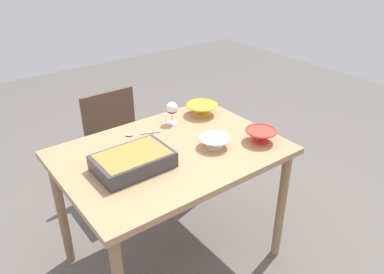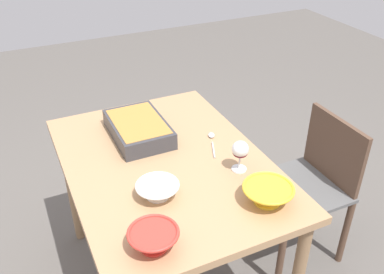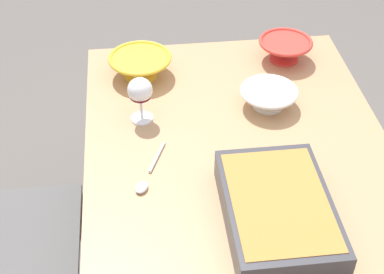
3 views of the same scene
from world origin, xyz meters
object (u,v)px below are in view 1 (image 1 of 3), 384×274
object	(u,v)px
serving_bowl	(202,109)
serving_spoon	(136,134)
casserole_dish	(133,160)
mixing_bowl	(261,135)
small_bowl	(215,141)
wine_glass	(172,109)
chair	(120,143)
dining_table	(171,164)

from	to	relation	value
serving_bowl	serving_spoon	world-z (taller)	serving_bowl
casserole_dish	mixing_bowl	size ratio (longest dim) A/B	2.11
mixing_bowl	small_bowl	bearing A→B (deg)	-23.85
wine_glass	mixing_bowl	size ratio (longest dim) A/B	0.79
serving_bowl	small_bowl	bearing A→B (deg)	60.86
chair	small_bowl	xyz separation A→B (m)	(-0.14, 0.89, 0.36)
casserole_dish	small_bowl	size ratio (longest dim) A/B	2.16
small_bowl	serving_bowl	world-z (taller)	serving_bowl
chair	small_bowl	distance (m)	0.97
wine_glass	casserole_dish	world-z (taller)	wine_glass
dining_table	chair	size ratio (longest dim) A/B	1.46
serving_bowl	chair	bearing A→B (deg)	-57.13
dining_table	wine_glass	world-z (taller)	wine_glass
chair	mixing_bowl	distance (m)	1.13
wine_glass	casserole_dish	distance (m)	0.53
serving_bowl	casserole_dish	bearing A→B (deg)	23.68
dining_table	small_bowl	bearing A→B (deg)	150.27
mixing_bowl	chair	bearing A→B (deg)	-69.30
casserole_dish	small_bowl	distance (m)	0.46
serving_bowl	serving_spoon	size ratio (longest dim) A/B	1.01
serving_spoon	serving_bowl	bearing A→B (deg)	178.93
dining_table	mixing_bowl	xyz separation A→B (m)	(-0.45, 0.22, 0.13)
wine_glass	serving_spoon	size ratio (longest dim) A/B	0.71
casserole_dish	serving_bowl	distance (m)	0.72
dining_table	mixing_bowl	world-z (taller)	mixing_bowl
casserole_dish	serving_spoon	world-z (taller)	casserole_dish
chair	casserole_dish	size ratio (longest dim) A/B	2.17
chair	serving_spoon	xyz separation A→B (m)	(0.13, 0.52, 0.33)
serving_spoon	wine_glass	bearing A→B (deg)	179.77
casserole_dish	serving_bowl	world-z (taller)	casserole_dish
wine_glass	casserole_dish	size ratio (longest dim) A/B	0.38
dining_table	small_bowl	size ratio (longest dim) A/B	6.83
serving_spoon	small_bowl	bearing A→B (deg)	125.78
dining_table	serving_spoon	size ratio (longest dim) A/B	5.95
chair	casserole_dish	distance (m)	0.95
serving_spoon	mixing_bowl	bearing A→B (deg)	136.73
chair	mixing_bowl	bearing A→B (deg)	110.70
mixing_bowl	serving_bowl	world-z (taller)	mixing_bowl
small_bowl	serving_spoon	world-z (taller)	small_bowl
serving_bowl	serving_spoon	bearing A→B (deg)	-1.07
small_bowl	serving_spoon	size ratio (longest dim) A/B	0.87
chair	casserole_dish	world-z (taller)	casserole_dish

